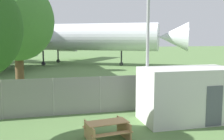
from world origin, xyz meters
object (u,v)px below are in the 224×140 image
at_px(airplane, 57,37).
at_px(portable_cabin, 188,94).
at_px(tree_behind_benches, 18,22).
at_px(picnic_bench_near_cabin, 107,128).

relative_size(airplane, portable_cabin, 8.11).
relative_size(portable_cabin, tree_behind_benches, 0.61).
distance_m(airplane, picnic_bench_near_cabin, 33.18).
xyz_separation_m(portable_cabin, picnic_bench_near_cabin, (-4.47, -1.52, -0.86)).
height_order(picnic_bench_near_cabin, tree_behind_benches, tree_behind_benches).
distance_m(portable_cabin, tree_behind_benches, 10.66).
bearing_deg(picnic_bench_near_cabin, portable_cabin, 18.74).
bearing_deg(portable_cabin, airplane, 99.35).
distance_m(portable_cabin, picnic_bench_near_cabin, 4.80).
bearing_deg(airplane, tree_behind_benches, -68.20).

